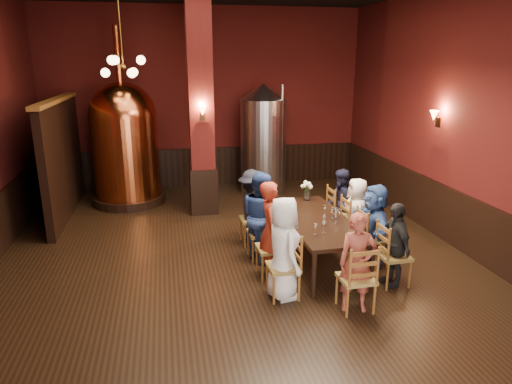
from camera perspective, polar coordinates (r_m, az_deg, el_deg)
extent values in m
plane|color=black|center=(7.62, -2.31, -8.94)|extent=(10.00, 10.00, 0.00)
cube|color=#4A120F|center=(11.90, -6.32, 11.45)|extent=(8.00, 0.02, 4.50)
cube|color=#4A120F|center=(2.32, 17.23, -10.27)|extent=(8.00, 0.02, 4.50)
cube|color=#4A120F|center=(8.54, 25.35, 8.05)|extent=(0.02, 10.00, 4.50)
cube|color=black|center=(8.89, 23.78, -3.13)|extent=(0.08, 9.90, 1.00)
cube|color=black|center=(12.13, -6.05, 3.17)|extent=(7.90, 0.08, 1.00)
cube|color=#4A120F|center=(9.69, -6.91, 10.31)|extent=(0.58, 0.58, 4.50)
cube|color=black|center=(10.44, -22.99, 3.72)|extent=(0.22, 3.50, 2.40)
cube|color=black|center=(7.50, 7.57, -3.56)|extent=(1.06, 2.43, 0.06)
cylinder|color=black|center=(6.52, 7.26, -10.31)|extent=(0.07, 0.07, 0.69)
cylinder|color=black|center=(6.85, 14.28, -9.34)|extent=(0.07, 0.07, 0.69)
cylinder|color=black|center=(8.52, 2.04, -3.62)|extent=(0.07, 0.07, 0.69)
cylinder|color=black|center=(8.77, 7.61, -3.15)|extent=(0.07, 0.07, 0.69)
imported|color=white|center=(6.36, 3.45, -7.04)|extent=(0.56, 0.78, 1.47)
imported|color=#A32D1B|center=(6.94, 1.91, -4.74)|extent=(0.47, 0.62, 1.52)
imported|color=navy|center=(7.55, 0.63, -3.01)|extent=(0.59, 0.81, 1.50)
imported|color=black|center=(8.19, -0.46, -1.91)|extent=(0.53, 0.90, 1.38)
imported|color=black|center=(7.03, 16.94, -6.26)|extent=(0.32, 0.75, 1.27)
imported|color=#2E4D8C|center=(7.56, 14.50, -4.06)|extent=(0.50, 1.30, 1.37)
imported|color=white|center=(8.13, 12.38, -2.75)|extent=(0.48, 0.67, 1.29)
imported|color=#1A1B35|center=(8.70, 10.54, -1.36)|extent=(0.38, 0.66, 1.29)
imported|color=brown|center=(6.20, 12.54, -8.65)|extent=(0.56, 0.43, 1.36)
cylinder|color=black|center=(11.13, -15.52, -0.75)|extent=(1.66, 1.66, 0.18)
cylinder|color=#BF582C|center=(10.88, -15.93, 4.36)|extent=(1.91, 1.91, 1.84)
sphere|color=#BF582C|center=(10.74, -16.31, 9.18)|extent=(1.48, 1.48, 1.48)
cylinder|color=#BF582C|center=(10.66, -16.89, 16.06)|extent=(0.15, 0.15, 1.20)
cylinder|color=#B2B2B7|center=(11.26, 0.91, 5.63)|extent=(1.17, 1.17, 2.31)
cone|color=#B2B2B7|center=(11.09, 0.94, 12.45)|extent=(1.11, 1.11, 0.37)
cylinder|color=#B2B2B7|center=(10.95, 3.23, 6.53)|extent=(0.07, 0.07, 2.59)
cylinder|color=white|center=(8.41, 6.39, -0.39)|extent=(0.11, 0.11, 0.19)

